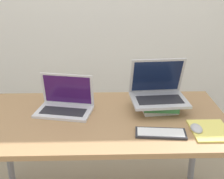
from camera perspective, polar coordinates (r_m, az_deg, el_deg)
name	(u,v)px	position (r m, az deg, el deg)	size (l,w,h in m)	color
desk	(101,128)	(1.91, -2.01, -7.05)	(1.52, 0.79, 0.72)	#9E754C
laptop_left	(65,104)	(1.96, -8.57, -2.65)	(0.37, 0.28, 0.23)	silver
book_stack	(159,104)	(1.99, 8.57, -2.64)	(0.24, 0.28, 0.06)	white
laptop_on_books	(158,92)	(1.96, 8.45, -0.43)	(0.36, 0.29, 0.26)	#B2B2B7
wireless_keyboard	(161,133)	(1.72, 8.89, -7.88)	(0.28, 0.14, 0.01)	#28282D
mouse	(196,128)	(1.79, 15.18, -6.88)	(0.06, 0.10, 0.03)	#B2B2B7
notepad	(210,130)	(1.81, 17.50, -7.16)	(0.20, 0.25, 0.01)	#EFE066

